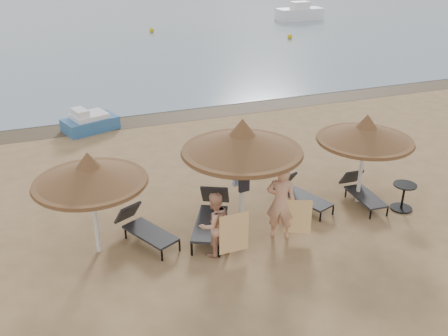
% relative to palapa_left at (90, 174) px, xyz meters
% --- Properties ---
extents(ground, '(160.00, 160.00, 0.00)m').
position_rel_palapa_left_xyz_m(ground, '(3.16, -0.70, -2.02)').
color(ground, '#9E7B51').
rests_on(ground, ground).
extents(wet_sand_strip, '(200.00, 1.60, 0.01)m').
position_rel_palapa_left_xyz_m(wet_sand_strip, '(3.16, 8.70, -2.02)').
color(wet_sand_strip, brown).
rests_on(wet_sand_strip, ground).
extents(palapa_left, '(2.56, 2.56, 2.54)m').
position_rel_palapa_left_xyz_m(palapa_left, '(0.00, 0.00, 0.00)').
color(palapa_left, silver).
rests_on(palapa_left, ground).
extents(palapa_center, '(2.94, 2.94, 2.92)m').
position_rel_palapa_left_xyz_m(palapa_center, '(3.55, -0.17, 0.30)').
color(palapa_center, silver).
rests_on(palapa_center, ground).
extents(palapa_right, '(2.58, 2.58, 2.56)m').
position_rel_palapa_left_xyz_m(palapa_right, '(7.12, -0.07, 0.01)').
color(palapa_right, silver).
rests_on(palapa_right, ground).
extents(lounger_far_left, '(1.34, 1.88, 0.81)m').
position_rel_palapa_left_xyz_m(lounger_far_left, '(1.10, 0.08, -1.66)').
color(lounger_far_left, black).
rests_on(lounger_far_left, ground).
extents(lounger_near_left, '(1.58, 2.21, 0.95)m').
position_rel_palapa_left_xyz_m(lounger_near_left, '(2.80, -0.06, -1.59)').
color(lounger_near_left, black).
rests_on(lounger_near_left, ground).
extents(lounger_near_right, '(1.13, 1.82, 0.78)m').
position_rel_palapa_left_xyz_m(lounger_near_right, '(5.50, 0.29, -1.67)').
color(lounger_near_right, black).
rests_on(lounger_near_right, ground).
extents(lounger_far_right, '(0.66, 1.73, 0.76)m').
position_rel_palapa_left_xyz_m(lounger_far_right, '(7.17, -0.14, -1.68)').
color(lounger_far_right, black).
rests_on(lounger_far_right, ground).
extents(side_table, '(0.62, 0.62, 0.75)m').
position_rel_palapa_left_xyz_m(side_table, '(7.99, -0.88, -1.67)').
color(side_table, black).
rests_on(side_table, ground).
extents(person_left, '(0.94, 0.72, 1.84)m').
position_rel_palapa_left_xyz_m(person_left, '(2.52, -1.06, -1.10)').
color(person_left, tan).
rests_on(person_left, ground).
extents(person_right, '(1.23, 1.10, 2.25)m').
position_rel_palapa_left_xyz_m(person_right, '(4.26, -0.94, -0.90)').
color(person_right, tan).
rests_on(person_right, ground).
extents(towel_left, '(0.72, 0.04, 1.00)m').
position_rel_palapa_left_xyz_m(towel_left, '(2.87, -1.41, -1.33)').
color(towel_left, orange).
rests_on(towel_left, ground).
extents(towel_right, '(0.60, 0.29, 0.91)m').
position_rel_palapa_left_xyz_m(towel_right, '(4.61, -1.19, -1.39)').
color(towel_right, orange).
rests_on(towel_right, ground).
extents(bag_patterned, '(0.33, 0.18, 0.40)m').
position_rel_palapa_left_xyz_m(bag_patterned, '(3.55, 0.01, -0.70)').
color(bag_patterned, white).
rests_on(bag_patterned, ground).
extents(bag_dark, '(0.28, 0.13, 0.38)m').
position_rel_palapa_left_xyz_m(bag_dark, '(3.55, -0.33, -0.74)').
color(bag_dark, black).
rests_on(bag_dark, ground).
extents(pedal_boat, '(2.21, 1.71, 0.91)m').
position_rel_palapa_left_xyz_m(pedal_boat, '(0.80, 8.26, -1.69)').
color(pedal_boat, '#2F639D').
rests_on(pedal_boat, ground).
extents(buoy_mid, '(0.37, 0.37, 0.37)m').
position_rel_palapa_left_xyz_m(buoy_mid, '(7.78, 27.88, -1.84)').
color(buoy_mid, yellow).
rests_on(buoy_mid, ground).
extents(buoy_right, '(0.36, 0.36, 0.36)m').
position_rel_palapa_left_xyz_m(buoy_right, '(16.41, 21.91, -1.84)').
color(buoy_right, yellow).
rests_on(buoy_right, ground).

